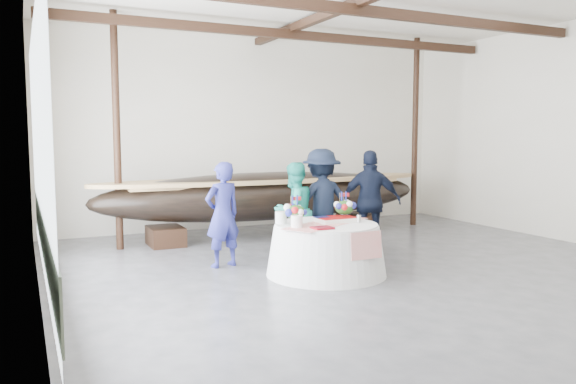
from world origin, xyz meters
name	(u,v)px	position (x,y,z in m)	size (l,w,h in m)	color
floor	(409,282)	(0.00, 0.00, 0.00)	(10.00, 12.00, 0.01)	#3D3D42
wall_back	(256,133)	(0.00, 6.00, 2.25)	(10.00, 0.02, 4.50)	silver
wall_left	(35,129)	(-5.00, 0.00, 2.25)	(0.02, 12.00, 4.50)	silver
pavilion_structure	(384,17)	(0.00, 0.77, 4.00)	(9.80, 11.76, 4.50)	black
open_bay	(40,164)	(-4.95, 1.00, 1.83)	(0.03, 7.00, 3.20)	silver
longboat_display	(269,196)	(-0.37, 4.40, 0.90)	(7.49, 1.50, 1.40)	black
banquet_table	(326,249)	(-0.88, 0.96, 0.40)	(1.89, 1.89, 0.81)	silver
tabletop_items	(320,214)	(-0.93, 1.07, 0.96)	(1.79, 1.34, 0.40)	red
guest_woman_blue	(223,215)	(-2.17, 2.17, 0.88)	(0.64, 0.42, 1.75)	navy
guest_woman_teal	(294,211)	(-0.83, 2.23, 0.86)	(0.83, 0.65, 1.71)	teal
guest_man_left	(321,202)	(-0.22, 2.33, 0.97)	(1.26, 0.72, 1.95)	black
guest_man_right	(371,202)	(0.67, 2.05, 0.96)	(1.12, 0.47, 1.92)	black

